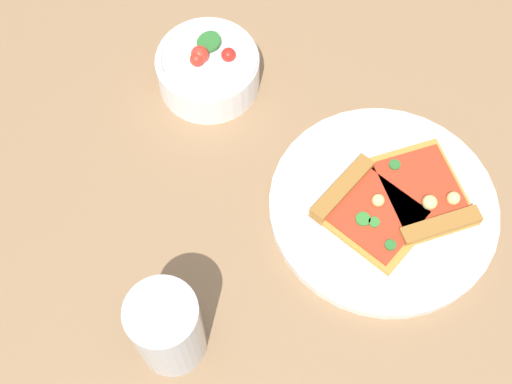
{
  "coord_description": "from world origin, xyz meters",
  "views": [
    {
      "loc": [
        -0.26,
        0.28,
        0.73
      ],
      "look_at": [
        0.05,
        0.1,
        0.03
      ],
      "focal_mm": 47.09,
      "sensor_mm": 36.0,
      "label": 1
    }
  ],
  "objects_px": {
    "pizza_slice_far": "(366,208)",
    "soda_glass": "(167,329)",
    "salad_bowl": "(208,69)",
    "plate": "(383,206)",
    "pizza_slice_near": "(426,198)"
  },
  "relations": [
    {
      "from": "pizza_slice_far",
      "to": "soda_glass",
      "type": "height_order",
      "value": "soda_glass"
    },
    {
      "from": "soda_glass",
      "to": "pizza_slice_near",
      "type": "bearing_deg",
      "value": -89.81
    },
    {
      "from": "pizza_slice_near",
      "to": "pizza_slice_far",
      "type": "xyz_separation_m",
      "value": [
        0.02,
        0.07,
        -0.0
      ]
    },
    {
      "from": "pizza_slice_far",
      "to": "soda_glass",
      "type": "distance_m",
      "value": 0.27
    },
    {
      "from": "pizza_slice_far",
      "to": "salad_bowl",
      "type": "height_order",
      "value": "salad_bowl"
    },
    {
      "from": "pizza_slice_far",
      "to": "soda_glass",
      "type": "relative_size",
      "value": 1.2
    },
    {
      "from": "salad_bowl",
      "to": "soda_glass",
      "type": "distance_m",
      "value": 0.35
    },
    {
      "from": "pizza_slice_near",
      "to": "salad_bowl",
      "type": "xyz_separation_m",
      "value": [
        0.29,
        0.14,
        0.01
      ]
    },
    {
      "from": "pizza_slice_near",
      "to": "salad_bowl",
      "type": "distance_m",
      "value": 0.32
    },
    {
      "from": "salad_bowl",
      "to": "plate",
      "type": "bearing_deg",
      "value": -160.72
    },
    {
      "from": "plate",
      "to": "pizza_slice_far",
      "type": "height_order",
      "value": "pizza_slice_far"
    },
    {
      "from": "plate",
      "to": "salad_bowl",
      "type": "xyz_separation_m",
      "value": [
        0.27,
        0.09,
        0.02
      ]
    },
    {
      "from": "pizza_slice_near",
      "to": "soda_glass",
      "type": "xyz_separation_m",
      "value": [
        -0.0,
        0.34,
        0.04
      ]
    },
    {
      "from": "pizza_slice_near",
      "to": "soda_glass",
      "type": "relative_size",
      "value": 1.16
    },
    {
      "from": "pizza_slice_far",
      "to": "salad_bowl",
      "type": "distance_m",
      "value": 0.27
    }
  ]
}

